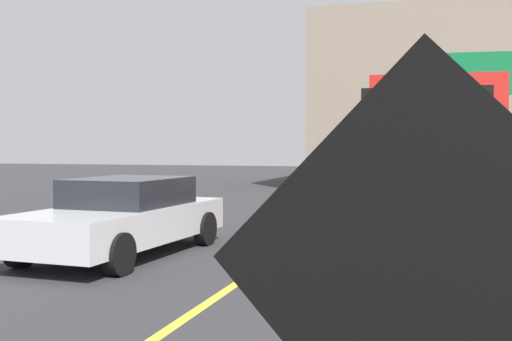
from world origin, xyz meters
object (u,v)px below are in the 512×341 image
highway_guide_sign (508,97)px  arrow_board_trailer (424,263)px  box_truck (430,156)px  roadwork_sign (423,287)px  traffic_cone_mid_lane (397,299)px  pickup_car (124,216)px

highway_guide_sign → arrow_board_trailer: bearing=-100.0°
box_truck → roadwork_sign: bearing=-89.2°
roadwork_sign → arrow_board_trailer: size_ratio=0.86×
roadwork_sign → box_truck: (-0.17, 11.95, 0.27)m
roadwork_sign → highway_guide_sign: bearing=83.7°
roadwork_sign → highway_guide_sign: 18.16m
roadwork_sign → traffic_cone_mid_lane: size_ratio=3.13×
arrow_board_trailer → box_truck: (-0.03, 6.02, 1.26)m
box_truck → pickup_car: box_truck is taller
box_truck → pickup_car: bearing=-141.6°
roadwork_sign → traffic_cone_mid_lane: bearing=94.8°
pickup_car → box_truck: bearing=38.4°
roadwork_sign → highway_guide_sign: size_ratio=0.47×
pickup_car → traffic_cone_mid_lane: bearing=-34.5°
box_truck → highway_guide_sign: 6.58m
box_truck → traffic_cone_mid_lane: bearing=-91.4°
arrow_board_trailer → box_truck: box_truck is taller
roadwork_sign → pickup_car: bearing=124.6°
roadwork_sign → arrow_board_trailer: bearing=91.3°
box_truck → traffic_cone_mid_lane: (-0.19, -7.60, -1.37)m
roadwork_sign → arrow_board_trailer: 6.01m
arrow_board_trailer → traffic_cone_mid_lane: (-0.22, -1.58, -0.11)m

